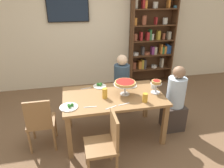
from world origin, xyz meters
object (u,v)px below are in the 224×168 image
object	(u,v)px
dining_table	(113,101)
chair_near_left	(106,142)
cutlery_fork_far	(86,88)
cutlery_knife_near	(90,107)
diner_head_east	(175,103)
salad_plate_near_diner	(130,85)
television	(68,9)
deep_dish_pizza_stand	(125,84)
beer_glass_amber_tall	(105,93)
cutlery_knife_far	(111,108)
personal_pizza_stand	(156,84)
cutlery_fork_near	(124,104)
salad_plate_far_diner	(100,86)
water_glass_clear_near	(153,86)
beer_glass_amber_short	(145,98)
salad_plate_spare	(69,107)
chair_head_west	(40,121)
bookshelf	(151,40)
diner_far_right	(122,87)

from	to	relation	value
dining_table	chair_near_left	xyz separation A→B (m)	(-0.26, -0.75, -0.16)
cutlery_fork_far	cutlery_knife_near	bearing A→B (deg)	80.99
diner_head_east	salad_plate_near_diner	size ratio (longest dim) A/B	5.37
television	diner_head_east	size ratio (longest dim) A/B	0.80
deep_dish_pizza_stand	beer_glass_amber_tall	world-z (taller)	deep_dish_pizza_stand
beer_glass_amber_tall	cutlery_knife_far	size ratio (longest dim) A/B	0.89
cutlery_fork_far	television	bearing A→B (deg)	-93.22
personal_pizza_stand	cutlery_fork_near	size ratio (longest dim) A/B	1.18
dining_table	chair_near_left	bearing A→B (deg)	-109.07
salad_plate_far_diner	water_glass_clear_near	world-z (taller)	water_glass_clear_near
beer_glass_amber_short	television	bearing A→B (deg)	112.11
deep_dish_pizza_stand	cutlery_knife_far	xyz separation A→B (m)	(-0.30, -0.35, -0.18)
dining_table	salad_plate_far_diner	size ratio (longest dim) A/B	6.91
personal_pizza_stand	salad_plate_spare	bearing A→B (deg)	-172.38
chair_head_west	salad_plate_far_diner	distance (m)	1.10
chair_near_left	bookshelf	bearing A→B (deg)	-31.09
bookshelf	beer_glass_amber_short	bearing A→B (deg)	-113.34
bookshelf	deep_dish_pizza_stand	world-z (taller)	bookshelf
chair_near_left	dining_table	bearing A→B (deg)	-19.07
dining_table	cutlery_fork_far	xyz separation A→B (m)	(-0.39, 0.34, 0.09)
salad_plate_spare	salad_plate_far_diner	bearing A→B (deg)	48.69
personal_pizza_stand	chair_near_left	bearing A→B (deg)	-143.31
deep_dish_pizza_stand	cutlery_knife_near	bearing A→B (deg)	-154.37
cutlery_fork_near	salad_plate_far_diner	bearing A→B (deg)	96.57
diner_head_east	chair_head_west	distance (m)	2.17
diner_far_right	salad_plate_spare	distance (m)	1.45
personal_pizza_stand	cutlery_knife_near	world-z (taller)	personal_pizza_stand
chair_head_west	deep_dish_pizza_stand	xyz separation A→B (m)	(1.30, 0.09, 0.44)
deep_dish_pizza_stand	water_glass_clear_near	distance (m)	0.55
diner_far_right	salad_plate_far_diner	distance (m)	0.69
cutlery_fork_far	dining_table	bearing A→B (deg)	130.42
dining_table	salad_plate_spare	bearing A→B (deg)	-161.27
television	deep_dish_pizza_stand	distance (m)	2.43
diner_head_east	salad_plate_far_diner	world-z (taller)	diner_head_east
bookshelf	deep_dish_pizza_stand	bearing A→B (deg)	-121.21
television	salad_plate_far_diner	size ratio (longest dim) A/B	4.07
diner_far_right	diner_head_east	distance (m)	1.08
diner_head_east	water_glass_clear_near	bearing A→B (deg)	-21.12
diner_head_east	cutlery_knife_near	size ratio (longest dim) A/B	6.39
water_glass_clear_near	cutlery_knife_near	world-z (taller)	water_glass_clear_near
chair_near_left	cutlery_fork_near	size ratio (longest dim) A/B	4.83
beer_glass_amber_tall	water_glass_clear_near	world-z (taller)	beer_glass_amber_tall
dining_table	cutlery_knife_far	size ratio (longest dim) A/B	8.62
television	chair_near_left	world-z (taller)	television
bookshelf	salad_plate_near_diner	bearing A→B (deg)	-121.11
bookshelf	salad_plate_far_diner	xyz separation A→B (m)	(-1.56, -1.64, -0.36)
chair_head_west	cutlery_knife_near	xyz separation A→B (m)	(0.72, -0.18, 0.26)
chair_near_left	cutlery_fork_far	bearing A→B (deg)	6.98
cutlery_fork_near	diner_head_east	bearing A→B (deg)	2.20
personal_pizza_stand	water_glass_clear_near	bearing A→B (deg)	80.57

